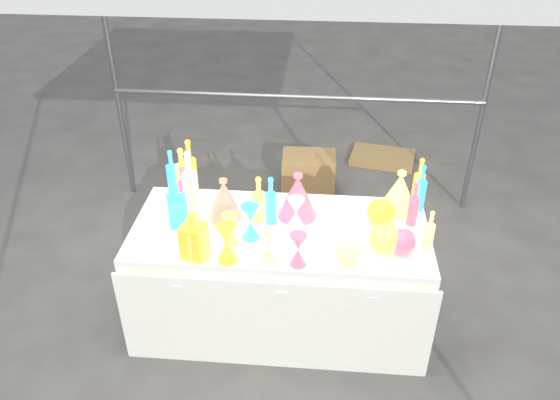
# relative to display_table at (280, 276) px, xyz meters

# --- Properties ---
(ground) EXTENTS (80.00, 80.00, 0.00)m
(ground) POSITION_rel_display_table_xyz_m (-0.00, 0.01, -0.37)
(ground) COLOR slate
(ground) RESTS_ON ground
(display_table) EXTENTS (1.84, 0.83, 0.75)m
(display_table) POSITION_rel_display_table_xyz_m (0.00, 0.00, 0.00)
(display_table) COLOR white
(display_table) RESTS_ON ground
(cardboard_box_closed) EXTENTS (0.49, 0.36, 0.35)m
(cardboard_box_closed) POSITION_rel_display_table_xyz_m (0.12, 1.69, -0.20)
(cardboard_box_closed) COLOR #A77F4B
(cardboard_box_closed) RESTS_ON ground
(cardboard_box_flat) EXTENTS (0.70, 0.56, 0.05)m
(cardboard_box_flat) POSITION_rel_display_table_xyz_m (0.86, 2.32, -0.35)
(cardboard_box_flat) COLOR #A77F4B
(cardboard_box_flat) RESTS_ON ground
(bottle_0) EXTENTS (0.10, 0.10, 0.33)m
(bottle_0) POSITION_rel_display_table_xyz_m (-0.67, 0.36, 0.54)
(bottle_0) COLOR #ED1649
(bottle_0) RESTS_ON display_table
(bottle_1) EXTENTS (0.09, 0.09, 0.31)m
(bottle_1) POSITION_rel_display_table_xyz_m (-0.74, 0.36, 0.53)
(bottle_1) COLOR #1A8F33
(bottle_1) RESTS_ON display_table
(bottle_2) EXTENTS (0.10, 0.10, 0.39)m
(bottle_2) POSITION_rel_display_table_xyz_m (-0.62, 0.36, 0.57)
(bottle_2) COLOR gold
(bottle_2) RESTS_ON display_table
(bottle_3) EXTENTS (0.09, 0.09, 0.31)m
(bottle_3) POSITION_rel_display_table_xyz_m (-0.62, 0.17, 0.53)
(bottle_3) COLOR #2229C7
(bottle_3) RESTS_ON display_table
(bottle_4) EXTENTS (0.09, 0.09, 0.29)m
(bottle_4) POSITION_rel_display_table_xyz_m (-0.54, 0.03, 0.52)
(bottle_4) COLOR #157486
(bottle_4) RESTS_ON display_table
(bottle_5) EXTENTS (0.11, 0.11, 0.42)m
(bottle_5) POSITION_rel_display_table_xyz_m (-0.57, 0.16, 0.59)
(bottle_5) COLOR #CB2870
(bottle_5) RESTS_ON display_table
(bottle_6) EXTENTS (0.10, 0.10, 0.31)m
(bottle_6) POSITION_rel_display_table_xyz_m (-0.13, 0.08, 0.53)
(bottle_6) COLOR #ED1649
(bottle_6) RESTS_ON display_table
(bottle_7) EXTENTS (0.09, 0.09, 0.32)m
(bottle_7) POSITION_rel_display_table_xyz_m (-0.06, 0.06, 0.54)
(bottle_7) COLOR #1A8F33
(bottle_7) RESTS_ON display_table
(decanter_0) EXTENTS (0.13, 0.13, 0.27)m
(decanter_0) POSITION_rel_display_table_xyz_m (-0.43, -0.30, 0.51)
(decanter_0) COLOR #ED1649
(decanter_0) RESTS_ON display_table
(decanter_1) EXTENTS (0.15, 0.15, 0.30)m
(decanter_1) POSITION_rel_display_table_xyz_m (-0.45, -0.30, 0.52)
(decanter_1) COLOR gold
(decanter_1) RESTS_ON display_table
(decanter_2) EXTENTS (0.15, 0.15, 0.28)m
(decanter_2) POSITION_rel_display_table_xyz_m (-0.62, -0.00, 0.51)
(decanter_2) COLOR #1A8F33
(decanter_2) RESTS_ON display_table
(hourglass_0) EXTENTS (0.15, 0.15, 0.23)m
(hourglass_0) POSITION_rel_display_table_xyz_m (-0.26, -0.33, 0.49)
(hourglass_0) COLOR gold
(hourglass_0) RESTS_ON display_table
(hourglass_1) EXTENTS (0.12, 0.12, 0.20)m
(hourglass_1) POSITION_rel_display_table_xyz_m (0.13, -0.33, 0.48)
(hourglass_1) COLOR #2229C7
(hourglass_1) RESTS_ON display_table
(hourglass_2) EXTENTS (0.12, 0.12, 0.19)m
(hourglass_2) POSITION_rel_display_table_xyz_m (-0.04, -0.30, 0.47)
(hourglass_2) COLOR #157486
(hourglass_2) RESTS_ON display_table
(hourglass_3) EXTENTS (0.12, 0.12, 0.20)m
(hourglass_3) POSITION_rel_display_table_xyz_m (0.09, 0.03, 0.48)
(hourglass_3) COLOR #CB2870
(hourglass_3) RESTS_ON display_table
(hourglass_4) EXTENTS (0.13, 0.13, 0.19)m
(hourglass_4) POSITION_rel_display_table_xyz_m (-0.27, -0.16, 0.47)
(hourglass_4) COLOR #ED1649
(hourglass_4) RESTS_ON display_table
(hourglass_5) EXTENTS (0.14, 0.14, 0.22)m
(hourglass_5) POSITION_rel_display_table_xyz_m (-0.16, -0.10, 0.49)
(hourglass_5) COLOR #1A8F33
(hourglass_5) RESTS_ON display_table
(globe_0) EXTENTS (0.24, 0.24, 0.15)m
(globe_0) POSITION_rel_display_table_xyz_m (0.61, -0.16, 0.45)
(globe_0) COLOR #ED1649
(globe_0) RESTS_ON display_table
(globe_1) EXTENTS (0.19, 0.19, 0.12)m
(globe_1) POSITION_rel_display_table_xyz_m (0.40, -0.30, 0.44)
(globe_1) COLOR #157486
(globe_1) RESTS_ON display_table
(globe_2) EXTENTS (0.19, 0.19, 0.14)m
(globe_2) POSITION_rel_display_table_xyz_m (0.61, 0.12, 0.45)
(globe_2) COLOR gold
(globe_2) RESTS_ON display_table
(globe_3) EXTENTS (0.19, 0.19, 0.13)m
(globe_3) POSITION_rel_display_table_xyz_m (0.71, -0.16, 0.44)
(globe_3) COLOR #2229C7
(globe_3) RESTS_ON display_table
(lampshade_0) EXTENTS (0.25, 0.25, 0.26)m
(lampshade_0) POSITION_rel_display_table_xyz_m (-0.35, 0.11, 0.51)
(lampshade_0) COLOR gold
(lampshade_0) RESTS_ON display_table
(lampshade_2) EXTENTS (0.33, 0.33, 0.29)m
(lampshade_2) POSITION_rel_display_table_xyz_m (0.10, 0.16, 0.52)
(lampshade_2) COLOR #2229C7
(lampshade_2) RESTS_ON display_table
(lampshade_3) EXTENTS (0.27, 0.27, 0.28)m
(lampshade_3) POSITION_rel_display_table_xyz_m (0.73, 0.28, 0.51)
(lampshade_3) COLOR #157486
(lampshade_3) RESTS_ON display_table
(bottle_8) EXTENTS (0.07, 0.07, 0.32)m
(bottle_8) POSITION_rel_display_table_xyz_m (0.86, 0.29, 0.54)
(bottle_8) COLOR #1A8F33
(bottle_8) RESTS_ON display_table
(bottle_9) EXTENTS (0.07, 0.07, 0.33)m
(bottle_9) POSITION_rel_display_table_xyz_m (0.86, 0.37, 0.54)
(bottle_9) COLOR gold
(bottle_9) RESTS_ON display_table
(bottle_10) EXTENTS (0.08, 0.08, 0.30)m
(bottle_10) POSITION_rel_display_table_xyz_m (0.80, 0.12, 0.52)
(bottle_10) COLOR #2229C7
(bottle_10) RESTS_ON display_table
(bottle_11) EXTENTS (0.07, 0.07, 0.26)m
(bottle_11) POSITION_rel_display_table_xyz_m (0.86, -0.12, 0.50)
(bottle_11) COLOR #157486
(bottle_11) RESTS_ON display_table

